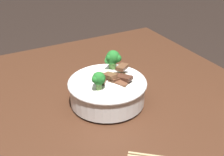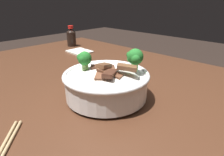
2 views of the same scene
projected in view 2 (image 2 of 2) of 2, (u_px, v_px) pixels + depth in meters
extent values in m
cube|color=#472819|center=(77.00, 90.00, 0.68)|extent=(1.35, 1.09, 0.05)
cube|color=#472819|center=(83.00, 91.00, 1.53)|extent=(0.06, 0.06, 0.72)
cylinder|color=white|center=(106.00, 97.00, 0.57)|extent=(0.10, 0.10, 0.01)
cylinder|color=white|center=(105.00, 86.00, 0.56)|extent=(0.24, 0.24, 0.07)
torus|color=white|center=(105.00, 75.00, 0.54)|extent=(0.25, 0.25, 0.01)
ellipsoid|color=white|center=(105.00, 79.00, 0.55)|extent=(0.21, 0.21, 0.06)
cube|color=brown|center=(101.00, 75.00, 0.50)|extent=(0.06, 0.06, 0.02)
cube|color=brown|center=(127.00, 67.00, 0.50)|extent=(0.06, 0.05, 0.02)
cube|color=brown|center=(110.00, 73.00, 0.51)|extent=(0.08, 0.04, 0.02)
cube|color=brown|center=(105.00, 69.00, 0.54)|extent=(0.07, 0.04, 0.01)
cube|color=#563323|center=(102.00, 68.00, 0.55)|extent=(0.07, 0.07, 0.01)
cube|color=brown|center=(104.00, 66.00, 0.53)|extent=(0.04, 0.05, 0.02)
cube|color=#4C2B1E|center=(111.00, 73.00, 0.50)|extent=(0.06, 0.08, 0.02)
cylinder|color=#7AB256|center=(85.00, 67.00, 0.54)|extent=(0.02, 0.02, 0.02)
sphere|color=#237028|center=(85.00, 58.00, 0.53)|extent=(0.04, 0.04, 0.04)
sphere|color=#237028|center=(80.00, 57.00, 0.54)|extent=(0.02, 0.02, 0.02)
sphere|color=#237028|center=(83.00, 59.00, 0.52)|extent=(0.02, 0.02, 0.02)
cylinder|color=#6BA84C|center=(135.00, 66.00, 0.55)|extent=(0.02, 0.02, 0.03)
sphere|color=#237028|center=(135.00, 57.00, 0.53)|extent=(0.05, 0.05, 0.05)
sphere|color=#237028|center=(130.00, 55.00, 0.54)|extent=(0.02, 0.02, 0.02)
sphere|color=#237028|center=(136.00, 59.00, 0.52)|extent=(0.03, 0.03, 0.03)
cylinder|color=#5B9947|center=(134.00, 66.00, 0.55)|extent=(0.01, 0.01, 0.02)
sphere|color=green|center=(135.00, 59.00, 0.54)|extent=(0.04, 0.04, 0.04)
sphere|color=green|center=(131.00, 59.00, 0.55)|extent=(0.02, 0.02, 0.02)
sphere|color=green|center=(134.00, 59.00, 0.54)|extent=(0.02, 0.02, 0.02)
cylinder|color=black|center=(71.00, 39.00, 1.19)|extent=(0.06, 0.06, 0.09)
cone|color=black|center=(71.00, 30.00, 1.17)|extent=(0.05, 0.05, 0.02)
cylinder|color=red|center=(71.00, 27.00, 1.16)|extent=(0.03, 0.03, 0.02)
cube|color=silver|center=(79.00, 52.00, 1.06)|extent=(0.13, 0.11, 0.01)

